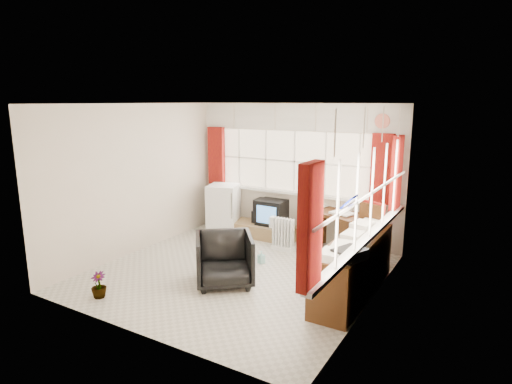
# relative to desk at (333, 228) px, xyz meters

# --- Properties ---
(ground) EXTENTS (4.00, 4.00, 0.00)m
(ground) POSITION_rel_desk_xyz_m (-0.88, -1.72, -0.39)
(ground) COLOR beige
(ground) RESTS_ON ground
(room_walls) EXTENTS (4.00, 4.00, 4.00)m
(room_walls) POSITION_rel_desk_xyz_m (-0.88, -1.72, 1.11)
(room_walls) COLOR beige
(room_walls) RESTS_ON ground
(window_back) EXTENTS (3.70, 0.12, 3.60)m
(window_back) POSITION_rel_desk_xyz_m (-0.88, 0.22, 0.56)
(window_back) COLOR #FFEAC9
(window_back) RESTS_ON room_walls
(window_right) EXTENTS (0.12, 3.70, 3.60)m
(window_right) POSITION_rel_desk_xyz_m (1.06, -1.72, 0.56)
(window_right) COLOR #FFEAC9
(window_right) RESTS_ON room_walls
(curtains) EXTENTS (3.83, 3.83, 1.15)m
(curtains) POSITION_rel_desk_xyz_m (0.04, -0.80, 1.07)
(curtains) COLOR maroon
(curtains) RESTS_ON room_walls
(overhead_cabinets) EXTENTS (3.98, 3.98, 0.48)m
(overhead_cabinets) POSITION_rel_desk_xyz_m (0.10, -0.74, 1.86)
(overhead_cabinets) COLOR white
(overhead_cabinets) RESTS_ON room_walls
(desk) EXTENTS (1.33, 1.01, 0.73)m
(desk) POSITION_rel_desk_xyz_m (0.00, 0.00, 0.00)
(desk) COLOR #502912
(desk) RESTS_ON ground
(desk_lamp) EXTENTS (0.16, 0.14, 0.40)m
(desk_lamp) POSITION_rel_desk_xyz_m (-0.29, 0.01, 0.58)
(desk_lamp) COLOR #FAB00A
(desk_lamp) RESTS_ON desk
(task_chair) EXTENTS (0.57, 0.59, 1.05)m
(task_chair) POSITION_rel_desk_xyz_m (0.74, -0.58, 0.17)
(task_chair) COLOR black
(task_chair) RESTS_ON ground
(office_chair) EXTENTS (1.10, 1.11, 0.73)m
(office_chair) POSITION_rel_desk_xyz_m (-0.81, -2.13, -0.02)
(office_chair) COLOR black
(office_chair) RESTS_ON ground
(radiator) EXTENTS (0.38, 0.16, 0.57)m
(radiator) POSITION_rel_desk_xyz_m (-0.73, -0.47, -0.15)
(radiator) COLOR white
(radiator) RESTS_ON ground
(credenza) EXTENTS (0.50, 2.00, 0.85)m
(credenza) POSITION_rel_desk_xyz_m (0.85, -1.52, 0.01)
(credenza) COLOR #502912
(credenza) RESTS_ON ground
(file_tray) EXTENTS (0.39, 0.44, 0.12)m
(file_tray) POSITION_rel_desk_xyz_m (1.01, -2.21, 0.42)
(file_tray) COLOR black
(file_tray) RESTS_ON credenza
(tv_bench) EXTENTS (1.40, 0.50, 0.25)m
(tv_bench) POSITION_rel_desk_xyz_m (-1.43, -0.00, -0.26)
(tv_bench) COLOR #A78553
(tv_bench) RESTS_ON ground
(crt_tv) EXTENTS (0.52, 0.49, 0.47)m
(crt_tv) POSITION_rel_desk_xyz_m (-1.25, 0.09, 0.10)
(crt_tv) COLOR black
(crt_tv) RESTS_ON tv_bench
(hifi_stack) EXTENTS (0.66, 0.45, 0.45)m
(hifi_stack) POSITION_rel_desk_xyz_m (-1.33, 0.18, 0.08)
(hifi_stack) COLOR black
(hifi_stack) RESTS_ON tv_bench
(mini_fridge) EXTENTS (0.69, 0.69, 0.94)m
(mini_fridge) POSITION_rel_desk_xyz_m (-2.22, -0.12, 0.09)
(mini_fridge) COLOR white
(mini_fridge) RESTS_ON ground
(spray_bottle_a) EXTENTS (0.16, 0.16, 0.30)m
(spray_bottle_a) POSITION_rel_desk_xyz_m (-1.63, -0.76, -0.24)
(spray_bottle_a) COLOR white
(spray_bottle_a) RESTS_ON ground
(spray_bottle_b) EXTENTS (0.12, 0.12, 0.20)m
(spray_bottle_b) POSITION_rel_desk_xyz_m (-0.75, -1.19, -0.28)
(spray_bottle_b) COLOR #89CDC9
(spray_bottle_b) RESTS_ON ground
(flower_vase) EXTENTS (0.24, 0.24, 0.35)m
(flower_vase) POSITION_rel_desk_xyz_m (-1.99, -3.33, -0.21)
(flower_vase) COLOR black
(flower_vase) RESTS_ON ground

